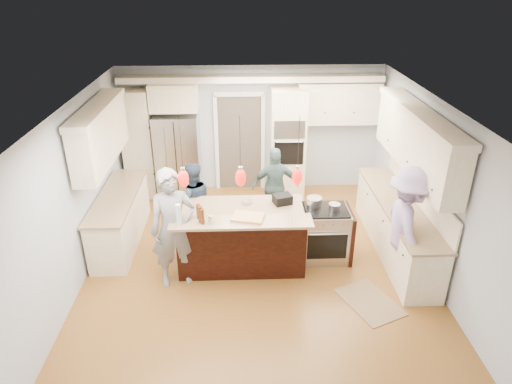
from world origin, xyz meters
TOP-DOWN VIEW (x-y plane):
  - ground_plane at (0.00, 0.00)m, footprint 6.00×6.00m
  - room_shell at (0.00, 0.00)m, footprint 5.54×6.04m
  - refrigerator at (-1.55, 2.64)m, footprint 0.90×0.70m
  - oven_column at (0.75, 2.67)m, footprint 0.72×0.69m
  - back_upper_cabinets at (-0.75, 2.76)m, footprint 5.30×0.61m
  - right_counter_run at (2.44, 0.30)m, footprint 0.64×3.10m
  - left_cabinets at (-2.44, 0.80)m, footprint 0.64×2.30m
  - kitchen_island at (-0.25, 0.07)m, footprint 2.10×1.46m
  - island_range at (1.16, 0.15)m, footprint 0.82×0.71m
  - pendant_lights at (-0.25, -0.51)m, footprint 1.75×0.15m
  - person_bar_end at (-1.26, -0.45)m, footprint 0.79×0.63m
  - person_far_left at (-1.10, 0.85)m, footprint 0.83×0.71m
  - person_far_right at (0.41, 1.41)m, footprint 0.91×0.43m
  - person_range_side at (2.25, -0.50)m, footprint 0.72×1.24m
  - floor_rug at (1.63, -1.08)m, footprint 0.97×1.12m
  - water_bottle at (-1.14, -0.62)m, footprint 0.10×0.10m
  - beer_bottle_a at (-0.84, -0.56)m, footprint 0.09×0.09m
  - beer_bottle_b at (-0.81, -0.60)m, footprint 0.06×0.06m
  - beer_bottle_c at (-0.88, -0.44)m, footprint 0.07×0.07m
  - drink_can at (-0.69, -0.60)m, footprint 0.08×0.08m
  - cutting_board at (-0.15, -0.47)m, footprint 0.53×0.43m
  - pot_large at (0.96, 0.27)m, footprint 0.25×0.25m
  - pot_small at (1.27, 0.14)m, footprint 0.19×0.19m

SIDE VIEW (x-z plane):
  - ground_plane at x=0.00m, z-range 0.00..0.00m
  - floor_rug at x=1.63m, z-range 0.00..0.01m
  - island_range at x=1.16m, z-range 0.00..0.92m
  - kitchen_island at x=-0.25m, z-range -0.07..1.05m
  - person_far_left at x=-1.10m, z-range 0.00..1.46m
  - person_far_right at x=0.41m, z-range 0.00..1.51m
  - refrigerator at x=-1.55m, z-range 0.00..1.80m
  - person_range_side at x=2.25m, z-range 0.00..1.90m
  - person_bar_end at x=-1.26m, z-range 0.00..1.91m
  - pot_small at x=1.27m, z-range 0.92..1.01m
  - pot_large at x=0.96m, z-range 0.92..1.07m
  - right_counter_run at x=2.44m, z-range -0.20..2.31m
  - left_cabinets at x=-2.44m, z-range -0.20..2.31m
  - cutting_board at x=-0.15m, z-range 1.12..1.16m
  - oven_column at x=0.75m, z-range 0.00..2.30m
  - drink_can at x=-0.69m, z-range 1.12..1.25m
  - beer_bottle_c at x=-0.88m, z-range 1.12..1.36m
  - beer_bottle_b at x=-0.81m, z-range 1.12..1.36m
  - beer_bottle_a at x=-0.84m, z-range 1.12..1.38m
  - water_bottle at x=-1.14m, z-range 1.12..1.45m
  - back_upper_cabinets at x=-0.75m, z-range 0.40..2.94m
  - pendant_lights at x=-0.25m, z-range 1.29..2.32m
  - room_shell at x=0.00m, z-range 0.46..3.18m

